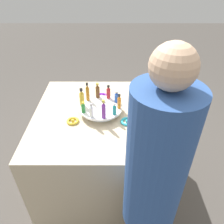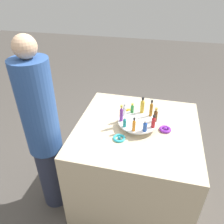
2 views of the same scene
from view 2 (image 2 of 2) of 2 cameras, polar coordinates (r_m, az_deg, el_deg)
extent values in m
plane|color=#4C4742|center=(2.38, 5.40, -19.35)|extent=(12.00, 12.00, 0.00)
cube|color=beige|center=(2.08, 5.97, -12.61)|extent=(1.01, 1.01, 0.79)
cylinder|color=white|center=(1.82, 6.68, -3.68)|extent=(0.23, 0.23, 0.01)
cylinder|color=white|center=(1.81, 6.72, -3.09)|extent=(0.12, 0.12, 0.04)
cylinder|color=white|center=(1.79, 6.77, -2.47)|extent=(0.32, 0.32, 0.01)
cylinder|color=#B21E23|center=(1.72, 10.73, -2.82)|extent=(0.03, 0.03, 0.08)
cone|color=#B21E23|center=(1.69, 10.89, -1.49)|extent=(0.03, 0.03, 0.02)
cylinder|color=black|center=(1.68, 10.95, -1.05)|extent=(0.02, 0.02, 0.01)
cylinder|color=brown|center=(1.78, 11.25, -1.20)|extent=(0.03, 0.03, 0.09)
cone|color=brown|center=(1.75, 11.44, 0.27)|extent=(0.03, 0.03, 0.02)
cylinder|color=#B79338|center=(1.74, 11.50, 0.77)|extent=(0.02, 0.02, 0.02)
cylinder|color=#AD6B19|center=(1.84, 10.15, 0.44)|extent=(0.03, 0.03, 0.11)
cone|color=#AD6B19|center=(1.81, 10.34, 2.18)|extent=(0.02, 0.02, 0.02)
cylinder|color=black|center=(1.80, 10.41, 2.76)|extent=(0.02, 0.02, 0.02)
cylinder|color=gold|center=(1.87, 7.90, 1.26)|extent=(0.03, 0.03, 0.10)
cone|color=gold|center=(1.84, 8.05, 2.94)|extent=(0.03, 0.03, 0.02)
cylinder|color=black|center=(1.83, 8.10, 3.51)|extent=(0.02, 0.02, 0.02)
cylinder|color=#288438|center=(1.88, 5.29, 0.74)|extent=(0.03, 0.03, 0.06)
cone|color=#288438|center=(1.86, 5.35, 1.71)|extent=(0.03, 0.03, 0.01)
cylinder|color=gold|center=(1.85, 5.37, 2.03)|extent=(0.02, 0.02, 0.01)
cylinder|color=silver|center=(1.83, 3.24, 0.20)|extent=(0.03, 0.03, 0.08)
cone|color=silver|center=(1.80, 3.29, 1.48)|extent=(0.03, 0.03, 0.02)
cylinder|color=#B2B2B7|center=(1.79, 3.31, 1.91)|extent=(0.02, 0.02, 0.01)
cylinder|color=#702D93|center=(1.75, 2.44, -0.87)|extent=(0.03, 0.03, 0.10)
cone|color=#702D93|center=(1.72, 2.49, 0.87)|extent=(0.03, 0.03, 0.02)
cylinder|color=gold|center=(1.71, 2.51, 1.46)|extent=(0.02, 0.02, 0.02)
cylinder|color=teal|center=(1.70, 3.32, -2.94)|extent=(0.03, 0.03, 0.06)
cone|color=teal|center=(1.68, 3.36, -1.86)|extent=(0.02, 0.02, 0.01)
cylinder|color=silver|center=(1.67, 3.38, -1.50)|extent=(0.02, 0.02, 0.01)
cylinder|color=orange|center=(1.66, 5.73, -3.70)|extent=(0.03, 0.03, 0.08)
cone|color=orange|center=(1.63, 5.82, -2.27)|extent=(0.03, 0.03, 0.02)
cylinder|color=black|center=(1.62, 5.85, -1.79)|extent=(0.02, 0.02, 0.01)
cylinder|color=#234CAD|center=(1.67, 8.61, -3.95)|extent=(0.03, 0.03, 0.07)
cone|color=#234CAD|center=(1.65, 8.72, -2.81)|extent=(0.03, 0.03, 0.01)
cylinder|color=silver|center=(1.64, 8.76, -2.43)|extent=(0.02, 0.02, 0.01)
torus|color=purple|center=(1.81, 13.71, -4.46)|extent=(0.10, 0.10, 0.02)
sphere|color=purple|center=(1.81, 13.73, -4.34)|extent=(0.03, 0.03, 0.03)
torus|color=gold|center=(1.99, 4.35, 0.09)|extent=(0.09, 0.09, 0.02)
sphere|color=gold|center=(1.99, 4.35, 0.18)|extent=(0.03, 0.03, 0.03)
torus|color=#2DB7CC|center=(1.68, 1.89, -6.83)|extent=(0.10, 0.10, 0.02)
sphere|color=#2DB7CC|center=(1.68, 1.90, -6.74)|extent=(0.03, 0.03, 0.03)
cylinder|color=#282D42|center=(2.13, -15.35, -15.47)|extent=(0.23, 0.23, 0.66)
cylinder|color=#2D5193|center=(1.68, -18.77, 0.84)|extent=(0.27, 0.27, 0.75)
sphere|color=#D8AD89|center=(1.51, -21.88, 15.59)|extent=(0.16, 0.16, 0.16)
camera|label=1|loc=(2.02, -36.80, 23.88)|focal=35.00mm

